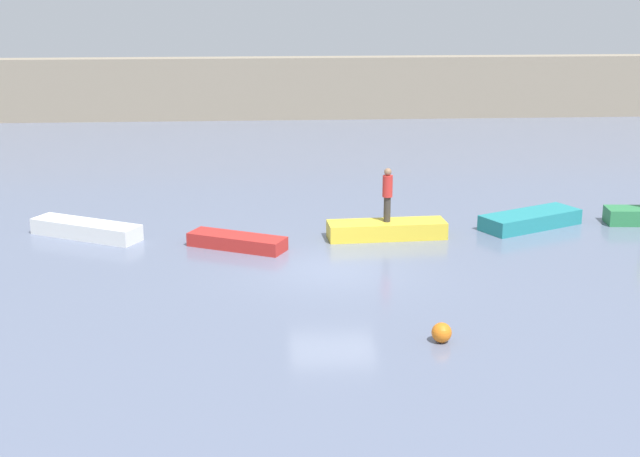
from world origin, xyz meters
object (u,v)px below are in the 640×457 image
(rowboat_white, at_px, (86,229))
(rowboat_yellow, at_px, (387,230))
(rowboat_red, at_px, (237,241))
(rowboat_teal, at_px, (530,220))
(person_red_shirt, at_px, (387,192))
(mooring_buoy, at_px, (442,333))

(rowboat_white, xyz_separation_m, rowboat_yellow, (9.61, -0.69, 0.01))
(rowboat_white, height_order, rowboat_red, rowboat_white)
(rowboat_white, relative_size, rowboat_yellow, 0.99)
(rowboat_white, distance_m, rowboat_red, 5.08)
(rowboat_yellow, relative_size, rowboat_teal, 1.07)
(rowboat_teal, relative_size, person_red_shirt, 2.02)
(rowboat_teal, xyz_separation_m, person_red_shirt, (-4.94, -0.95, 1.25))
(rowboat_red, distance_m, person_red_shirt, 5.00)
(rowboat_yellow, height_order, rowboat_teal, rowboat_yellow)
(person_red_shirt, height_order, mooring_buoy, person_red_shirt)
(rowboat_teal, bearing_deg, person_red_shirt, 163.73)
(person_red_shirt, xyz_separation_m, mooring_buoy, (0.13, -8.65, -1.27))
(rowboat_yellow, bearing_deg, rowboat_white, 172.30)
(rowboat_red, xyz_separation_m, rowboat_yellow, (4.75, 0.82, 0.06))
(rowboat_teal, bearing_deg, rowboat_white, 153.83)
(mooring_buoy, bearing_deg, person_red_shirt, 90.84)
(rowboat_teal, height_order, mooring_buoy, rowboat_teal)
(rowboat_white, distance_m, rowboat_yellow, 9.63)
(rowboat_yellow, bearing_deg, person_red_shirt, 113.00)
(rowboat_white, bearing_deg, rowboat_teal, 29.46)
(rowboat_white, xyz_separation_m, rowboat_teal, (14.54, 0.26, -0.00))
(rowboat_teal, distance_m, mooring_buoy, 10.74)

